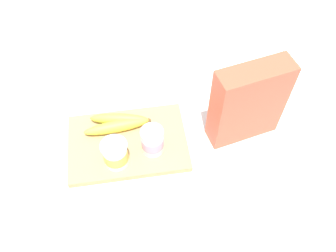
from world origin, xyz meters
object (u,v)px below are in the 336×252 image
at_px(cutting_board, 128,143).
at_px(spoon, 46,174).
at_px(yogurt_cup_back, 115,154).
at_px(yogurt_cup_front, 152,141).
at_px(cereal_box, 248,103).
at_px(banana_bunch, 118,123).

relative_size(cutting_board, spoon, 2.84).
height_order(yogurt_cup_back, spoon, yogurt_cup_back).
height_order(yogurt_cup_front, spoon, yogurt_cup_front).
bearing_deg(cereal_box, banana_bunch, 159.53).
relative_size(cutting_board, cereal_box, 1.31).
height_order(cutting_board, banana_bunch, banana_bunch).
distance_m(cutting_board, banana_bunch, 0.07).
bearing_deg(cutting_board, banana_bunch, -69.31).
bearing_deg(banana_bunch, cereal_box, 171.41).
relative_size(yogurt_cup_front, yogurt_cup_back, 1.04).
relative_size(cutting_board, yogurt_cup_back, 4.07).
bearing_deg(cereal_box, yogurt_cup_back, 177.85).
distance_m(cutting_board, cereal_box, 0.36).
xyz_separation_m(cutting_board, yogurt_cup_back, (0.03, 0.06, 0.05)).
xyz_separation_m(cutting_board, banana_bunch, (0.02, -0.06, 0.03)).
relative_size(cereal_box, yogurt_cup_front, 2.99).
bearing_deg(yogurt_cup_back, cutting_board, -118.43).
xyz_separation_m(cutting_board, spoon, (0.23, 0.06, -0.01)).
height_order(yogurt_cup_back, banana_bunch, yogurt_cup_back).
bearing_deg(yogurt_cup_back, cereal_box, -170.27).
bearing_deg(cereal_box, cutting_board, 168.32).
distance_m(cereal_box, banana_bunch, 0.37).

